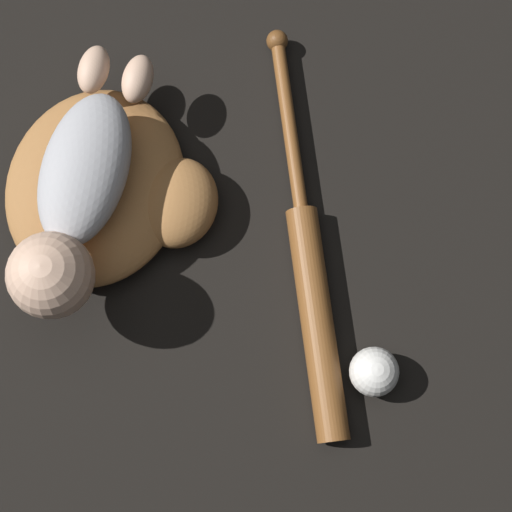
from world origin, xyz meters
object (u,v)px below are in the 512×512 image
at_px(baseball_glove, 109,189).
at_px(baseball, 374,372).
at_px(baseball_bat, 311,281).
at_px(baby_figure, 74,203).

xyz_separation_m(baseball_glove, baseball, (0.23, 0.40, -0.00)).
bearing_deg(baseball_bat, baby_figure, -100.02).
bearing_deg(baseball_glove, baseball_bat, 70.68).
bearing_deg(baseball_glove, baby_figure, -29.55).
xyz_separation_m(baseball_glove, baby_figure, (0.05, -0.03, 0.08)).
bearing_deg(baseball, baseball_glove, -119.76).
distance_m(baseball_glove, baseball, 0.46).
relative_size(baseball_bat, baseball, 8.78).
xyz_separation_m(baby_figure, baseball_bat, (0.06, 0.33, -0.10)).
xyz_separation_m(baseball_bat, baseball, (0.12, 0.10, 0.01)).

